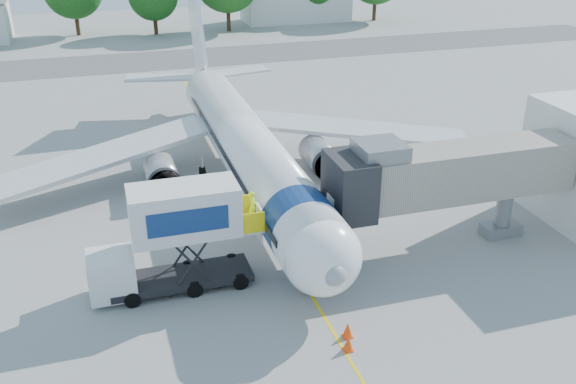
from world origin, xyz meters
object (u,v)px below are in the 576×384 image
object	(u,v)px
jet_bridge	(438,175)
catering_hiloader	(173,240)
aircraft	(244,145)
ground_tug	(298,373)

from	to	relation	value
jet_bridge	catering_hiloader	world-z (taller)	jet_bridge
jet_bridge	catering_hiloader	size ratio (longest dim) A/B	1.64
catering_hiloader	aircraft	bearing A→B (deg)	60.59
aircraft	jet_bridge	distance (m)	13.77
jet_bridge	ground_tug	world-z (taller)	jet_bridge
jet_bridge	catering_hiloader	bearing A→B (deg)	-179.99
catering_hiloader	ground_tug	size ratio (longest dim) A/B	2.20
aircraft	catering_hiloader	bearing A→B (deg)	-119.41
jet_bridge	catering_hiloader	xyz separation A→B (m)	(-14.26, -0.00, -1.58)
aircraft	catering_hiloader	size ratio (longest dim) A/B	4.44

